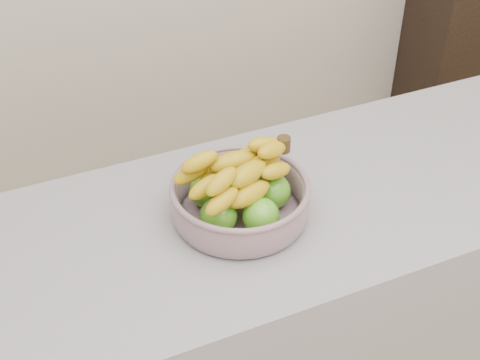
% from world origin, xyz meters
% --- Properties ---
extents(counter, '(2.00, 0.60, 0.90)m').
position_xyz_m(counter, '(0.00, 0.57, 0.45)').
color(counter, gray).
rests_on(counter, ground).
extents(cabinet, '(0.61, 0.52, 0.99)m').
position_xyz_m(cabinet, '(1.65, 1.78, 0.50)').
color(cabinet, black).
rests_on(cabinet, ground).
extents(fruit_bowl, '(0.30, 0.30, 0.16)m').
position_xyz_m(fruit_bowl, '(-0.09, 0.57, 0.96)').
color(fruit_bowl, '#92A0B0').
rests_on(fruit_bowl, counter).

